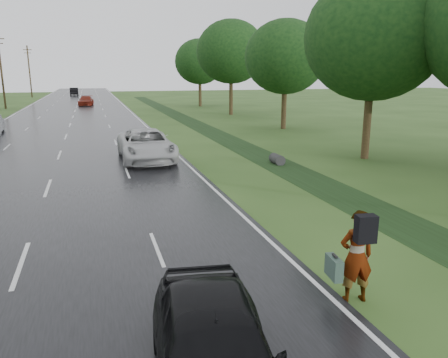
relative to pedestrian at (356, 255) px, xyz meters
The scene contains 17 objects.
ground 8.29m from the pedestrian, 150.79° to the left, with size 220.00×220.00×0.00m, color #2B4819.
road 49.54m from the pedestrian, 98.33° to the left, with size 14.00×180.00×0.04m, color black.
edge_stripe_east 49.02m from the pedestrian, 90.49° to the left, with size 0.12×180.00×0.01m, color silver.
edge_stripe_west 50.96m from the pedestrian, 105.86° to the left, with size 0.12×180.00×0.01m, color silver.
center_line 49.54m from the pedestrian, 98.33° to the left, with size 0.12×180.00×0.01m, color silver.
drainage_ditch 23.15m from the pedestrian, 79.21° to the left, with size 2.20×120.00×0.56m.
utility_pole_far 61.38m from the pedestrian, 105.51° to the left, with size 1.60×0.26×10.00m.
utility_pole_distant 90.60m from the pedestrian, 100.42° to the left, with size 1.60×0.26×10.00m.
tree_east_b 18.01m from the pedestrian, 54.95° to the left, with size 7.60×7.60×10.11m.
tree_east_c 30.53m from the pedestrian, 68.51° to the left, with size 7.00×7.00×9.29m.
tree_east_d 43.76m from the pedestrian, 75.80° to the left, with size 8.00×8.00×10.76m.
tree_east_f 57.20m from the pedestrian, 79.55° to the left, with size 7.20×7.20×9.62m.
pedestrian is the anchor object (origin of this frame).
white_pickup 17.13m from the pedestrian, 97.89° to the left, with size 2.84×6.16×1.71m, color silver.
dark_sedan 4.18m from the pedestrian, 151.55° to the right, with size 1.87×4.64×1.58m, color black.
far_car_red 62.17m from the pedestrian, 95.38° to the left, with size 1.97×4.84×1.40m, color maroon.
far_car_dark 94.82m from the pedestrian, 95.11° to the left, with size 1.74×4.98×1.64m, color black.
Camera 1 is at (2.01, -11.44, 4.83)m, focal length 35.00 mm.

